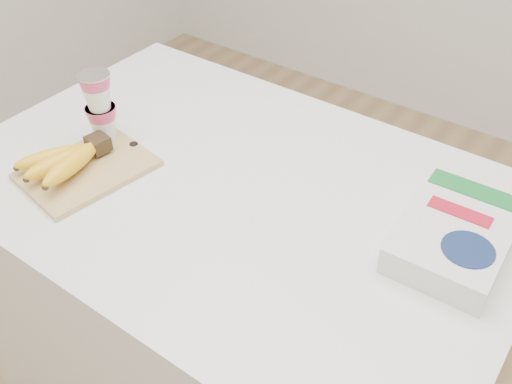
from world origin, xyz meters
TOP-DOWN VIEW (x-y plane):
  - table at (0.00, 0.00)m, footprint 1.23×0.82m
  - cutting_board at (-0.29, -0.16)m, footprint 0.24×0.30m
  - bananas at (-0.32, -0.18)m, footprint 0.16×0.21m
  - yogurt_stack at (-0.34, -0.05)m, footprint 0.08×0.07m
  - cereal_box at (0.46, 0.09)m, footprint 0.20×0.28m

SIDE VIEW (x-z plane):
  - table at x=0.00m, z-range 0.00..0.92m
  - cutting_board at x=-0.29m, z-range 0.92..0.94m
  - cereal_box at x=0.46m, z-range 0.92..0.98m
  - bananas at x=-0.32m, z-range 0.93..1.00m
  - yogurt_stack at x=-0.34m, z-range 0.94..1.11m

